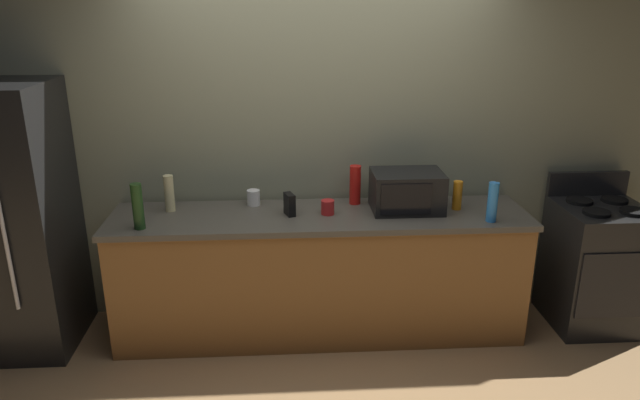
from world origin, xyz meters
name	(u,v)px	position (x,y,z in m)	size (l,w,h in m)	color
ground_plane	(324,362)	(0.00, 0.00, 0.00)	(8.00, 8.00, 0.00)	#A87F51
back_wall	(316,136)	(0.00, 0.81, 1.35)	(6.40, 0.10, 2.70)	gray
counter_run	(320,274)	(0.00, 0.40, 0.45)	(2.84, 0.64, 0.90)	brown
refrigerator	(9,221)	(-2.05, 0.40, 0.90)	(0.72, 0.73, 1.80)	black
stove_range	(596,265)	(2.00, 0.40, 0.46)	(0.60, 0.61, 1.08)	black
microwave	(407,191)	(0.60, 0.45, 1.04)	(0.48, 0.35, 0.27)	black
cordless_phone	(290,204)	(-0.21, 0.40, 0.98)	(0.05, 0.11, 0.15)	black
bottle_hand_soap	(169,193)	(-1.02, 0.53, 1.03)	(0.07, 0.07, 0.25)	beige
bottle_hot_sauce	(355,185)	(0.26, 0.60, 1.04)	(0.08, 0.08, 0.28)	red
bottle_wine	(138,206)	(-1.16, 0.21, 1.05)	(0.07, 0.07, 0.30)	#1E3F19
bottle_spray_cleaner	(493,202)	(1.11, 0.20, 1.03)	(0.07, 0.07, 0.26)	#338CE5
bottle_dish_soap	(457,195)	(0.95, 0.44, 1.00)	(0.06, 0.06, 0.20)	orange
mug_red	(328,207)	(0.05, 0.39, 0.95)	(0.09, 0.09, 0.10)	red
mug_white	(253,198)	(-0.46, 0.61, 0.95)	(0.09, 0.09, 0.11)	white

